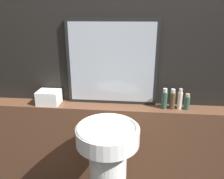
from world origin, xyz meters
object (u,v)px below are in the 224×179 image
Objects in this scene: conditioner_bottle at (172,100)px; body_wash_bottle at (187,102)px; towel_stack at (49,97)px; lotion_bottle at (180,100)px; pedestal_sink at (108,173)px; shampoo_bottle at (164,99)px; mirror at (112,63)px.

conditioner_bottle is 1.27× the size of body_wash_bottle.
body_wash_bottle is (1.12, 0.00, 0.00)m from towel_stack.
body_wash_bottle is at bearing 0.00° from lotion_bottle.
lotion_bottle is at bearing 180.00° from body_wash_bottle.
shampoo_bottle is at bearing 42.44° from pedestal_sink.
lotion_bottle reaches higher than conditioner_bottle.
pedestal_sink is 1.26× the size of mirror.
mirror is at bearing 171.91° from conditioner_bottle.
pedestal_sink is 0.81m from body_wash_bottle.
towel_stack is at bearing 180.00° from lotion_bottle.
pedestal_sink is 5.50× the size of shampoo_bottle.
lotion_bottle reaches higher than body_wash_bottle.
towel_stack is 1.10× the size of conditioner_bottle.
mirror is 4.43× the size of conditioner_bottle.
pedestal_sink is 0.70m from shampoo_bottle.
shampoo_bottle is (0.41, 0.37, 0.43)m from pedestal_sink.
body_wash_bottle reaches higher than towel_stack.
towel_stack is at bearing 180.00° from conditioner_bottle.
towel_stack is 0.95m from shampoo_bottle.
pedestal_sink is 0.74m from conditioner_bottle.
conditioner_bottle reaches higher than towel_stack.
towel_stack is 1.01m from conditioner_bottle.
conditioner_bottle is at bearing 0.00° from shampoo_bottle.
lotion_bottle is at bearing 35.32° from pedestal_sink.
body_wash_bottle is (0.18, 0.00, -0.02)m from shampoo_bottle.
towel_stack is 1.07× the size of lotion_bottle.
conditioner_bottle reaches higher than pedestal_sink.
lotion_bottle reaches higher than shampoo_bottle.
shampoo_bottle is 1.02× the size of conditioner_bottle.
pedestal_sink is at bearing -34.71° from towel_stack.
lotion_bottle is at bearing 0.00° from towel_stack.
conditioner_bottle is 0.11m from body_wash_bottle.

